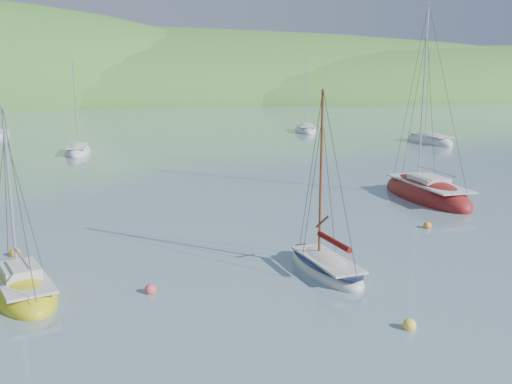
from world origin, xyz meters
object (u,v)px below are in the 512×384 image
object	(u,v)px
daysailer_white	(326,267)
distant_sloop_a	(78,152)
sailboat_yellow	(22,289)
distant_sloop_b	(306,130)
distant_sloop_d	(429,141)
sloop_red	(426,195)

from	to	relation	value
daysailer_white	distant_sloop_a	size ratio (longest dim) A/B	0.79
sailboat_yellow	distant_sloop_b	bearing A→B (deg)	43.07
distant_sloop_a	distant_sloop_d	size ratio (longest dim) A/B	0.87
daysailer_white	sailboat_yellow	distance (m)	11.95
daysailer_white	sailboat_yellow	world-z (taller)	daysailer_white
sloop_red	distant_sloop_d	bearing A→B (deg)	58.20
sloop_red	distant_sloop_a	distance (m)	36.34
sailboat_yellow	distant_sloop_a	size ratio (longest dim) A/B	0.75
sloop_red	sailboat_yellow	xyz separation A→B (m)	(-23.79, -10.32, -0.06)
daysailer_white	distant_sloop_d	bearing A→B (deg)	47.44
sloop_red	distant_sloop_a	size ratio (longest dim) A/B	1.33
sailboat_yellow	distant_sloop_a	distance (m)	38.92
sailboat_yellow	distant_sloop_a	bearing A→B (deg)	71.97
sloop_red	distant_sloop_b	xyz separation A→B (m)	(7.77, 42.47, -0.05)
distant_sloop_a	distant_sloop_b	xyz separation A→B (m)	(30.22, 13.90, 0.01)
sailboat_yellow	daysailer_white	bearing A→B (deg)	-20.39
sloop_red	sailboat_yellow	world-z (taller)	sloop_red
daysailer_white	sloop_red	bearing A→B (deg)	38.48
sailboat_yellow	distant_sloop_d	size ratio (longest dim) A/B	0.65
sloop_red	sailboat_yellow	bearing A→B (deg)	-155.32
daysailer_white	distant_sloop_d	distance (m)	47.58
distant_sloop_a	distant_sloop_d	distance (m)	39.70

